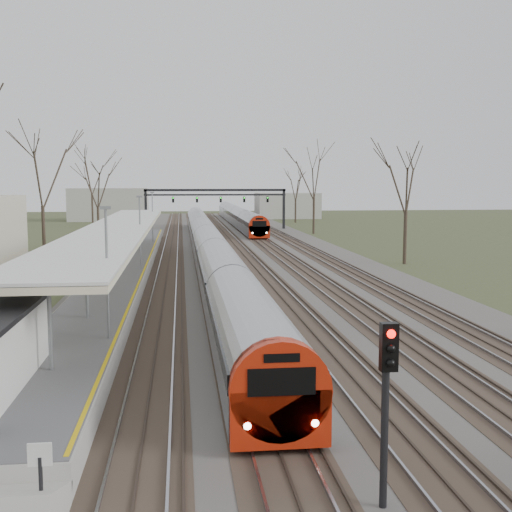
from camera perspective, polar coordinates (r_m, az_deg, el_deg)
The scene contains 9 objects.
track_bed at distance 65.96m, azimuth -2.16°, elevation 0.53°, with size 24.00×160.00×0.22m.
platform at distance 48.50m, azimuth -11.53°, elevation -1.23°, with size 3.50×69.00×1.00m, color #9E9B93.
canopy at distance 43.68m, azimuth -12.13°, elevation 2.43°, with size 4.10×50.00×3.11m.
signal_gantry at distance 95.55m, azimuth -3.59°, elevation 5.28°, with size 21.00×0.59×6.08m.
tree_west_far at distance 59.64m, azimuth -18.54°, elevation 7.22°, with size 5.50×5.50×11.33m.
tree_east_far at distance 55.71m, azimuth 13.24°, elevation 6.71°, with size 5.00×5.00×10.30m.
train_near at distance 60.34m, azimuth -4.38°, elevation 1.31°, with size 2.62×90.21×3.05m.
train_far at distance 107.00m, azimuth -1.65°, elevation 3.58°, with size 2.62×60.21×3.05m.
signal_post at distance 13.72m, azimuth 11.54°, elevation -11.38°, with size 0.35×0.45×4.10m.
Camera 1 is at (-4.91, -10.40, 6.91)m, focal length 45.00 mm.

